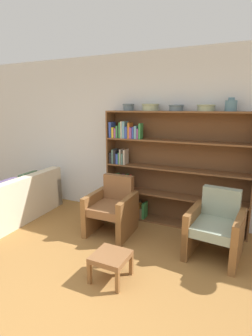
# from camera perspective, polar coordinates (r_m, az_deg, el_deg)

# --- Properties ---
(ground_plane) EXTENTS (24.00, 24.00, 0.00)m
(ground_plane) POSITION_cam_1_polar(r_m,az_deg,el_deg) (2.76, -21.10, -30.72)
(ground_plane) COLOR olive
(wall_back) EXTENTS (12.00, 0.06, 2.75)m
(wall_back) POSITION_cam_1_polar(r_m,az_deg,el_deg) (4.47, 4.95, 6.57)
(wall_back) COLOR silver
(wall_back) RESTS_ON ground
(bookshelf) EXTENTS (2.31, 0.30, 1.82)m
(bookshelf) POSITION_cam_1_polar(r_m,az_deg,el_deg) (4.31, 7.69, -0.54)
(bookshelf) COLOR brown
(bookshelf) RESTS_ON ground
(bowl_slate) EXTENTS (0.19, 0.19, 0.11)m
(bowl_slate) POSITION_cam_1_polar(r_m,az_deg,el_deg) (4.38, 0.53, 13.18)
(bowl_slate) COLOR slate
(bowl_slate) RESTS_ON bookshelf
(bowl_olive) EXTENTS (0.28, 0.28, 0.11)m
(bowl_olive) POSITION_cam_1_polar(r_m,az_deg,el_deg) (4.24, 5.32, 13.12)
(bowl_olive) COLOR gray
(bowl_olive) RESTS_ON bookshelf
(bowl_sage) EXTENTS (0.23, 0.23, 0.09)m
(bowl_sage) POSITION_cam_1_polar(r_m,az_deg,el_deg) (4.11, 10.89, 12.83)
(bowl_sage) COLOR slate
(bowl_sage) RESTS_ON bookshelf
(bowl_brass) EXTENTS (0.26, 0.26, 0.09)m
(bowl_brass) POSITION_cam_1_polar(r_m,az_deg,el_deg) (4.02, 17.02, 12.51)
(bowl_brass) COLOR gray
(bowl_brass) RESTS_ON bookshelf
(vase_tall) EXTENTS (0.16, 0.16, 0.18)m
(vase_tall) POSITION_cam_1_polar(r_m,az_deg,el_deg) (3.98, 21.89, 12.54)
(vase_tall) COLOR slate
(vase_tall) RESTS_ON bookshelf
(couch) EXTENTS (0.97, 1.75, 0.77)m
(couch) POSITION_cam_1_polar(r_m,az_deg,el_deg) (4.96, -23.21, -6.91)
(couch) COLOR beige
(couch) RESTS_ON ground
(armchair_leather) EXTENTS (0.66, 0.70, 0.84)m
(armchair_leather) POSITION_cam_1_polar(r_m,az_deg,el_deg) (4.04, -3.00, -8.67)
(armchair_leather) COLOR brown
(armchair_leather) RESTS_ON ground
(armchair_cushioned) EXTENTS (0.70, 0.74, 0.84)m
(armchair_cushioned) POSITION_cam_1_polar(r_m,az_deg,el_deg) (3.62, 18.95, -12.05)
(armchair_cushioned) COLOR brown
(armchair_cushioned) RESTS_ON ground
(footstool) EXTENTS (0.38, 0.38, 0.30)m
(footstool) POSITION_cam_1_polar(r_m,az_deg,el_deg) (3.06, -3.34, -19.08)
(footstool) COLOR brown
(footstool) RESTS_ON ground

